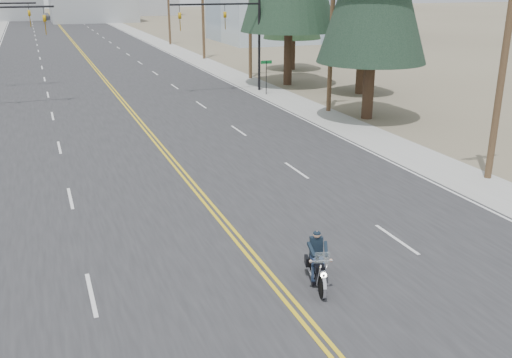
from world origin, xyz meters
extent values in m
plane|color=#776D56|center=(0.00, 0.00, 0.00)|extent=(400.00, 400.00, 0.00)
cube|color=#303033|center=(0.00, 70.00, 0.01)|extent=(20.00, 200.00, 0.01)
cube|color=#A5A5A0|center=(11.50, 70.00, 0.01)|extent=(3.00, 200.00, 0.01)
imported|color=#BF8C0C|center=(-4.70, 32.00, 6.05)|extent=(0.21, 0.26, 1.30)
cylinder|color=black|center=(11.00, 32.00, 3.50)|extent=(0.20, 0.20, 7.00)
cylinder|color=black|center=(7.50, 32.00, 6.70)|extent=(7.00, 0.14, 0.14)
imported|color=#BF8C0C|center=(8.20, 32.00, 6.05)|extent=(0.21, 0.26, 1.30)
imported|color=#BF8C0C|center=(4.70, 32.00, 6.05)|extent=(0.21, 0.26, 1.30)
imported|color=#BF8C0C|center=(-5.60, 40.00, 6.05)|extent=(0.21, 0.26, 1.30)
cylinder|color=black|center=(10.80, 30.00, 1.30)|extent=(0.06, 0.06, 2.60)
cube|color=#0C5926|center=(10.80, 30.00, 2.50)|extent=(0.90, 0.03, 0.25)
cylinder|color=brown|center=(12.50, 8.00, 5.50)|extent=(0.30, 0.30, 11.00)
cylinder|color=brown|center=(12.50, 23.00, 5.75)|extent=(0.30, 0.30, 11.50)
cylinder|color=brown|center=(12.50, 38.00, 5.50)|extent=(0.30, 0.30, 11.00)
cylinder|color=brown|center=(12.50, 53.00, 5.75)|extent=(0.30, 0.30, 11.50)
cylinder|color=brown|center=(12.50, 70.00, 5.50)|extent=(0.30, 0.30, 11.00)
cylinder|color=#382619|center=(13.76, 20.18, 1.78)|extent=(0.69, 0.69, 3.56)
cylinder|color=#382619|center=(17.84, 27.87, 1.40)|extent=(0.61, 0.61, 2.80)
cone|color=black|center=(17.84, 27.87, 7.01)|extent=(5.26, 5.26, 8.41)
cylinder|color=#382619|center=(14.24, 33.66, 2.21)|extent=(0.77, 0.77, 4.41)
cylinder|color=#382619|center=(18.28, 41.71, 1.52)|extent=(0.71, 0.71, 3.04)
camera|label=1|loc=(-5.74, -10.63, 8.23)|focal=40.00mm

